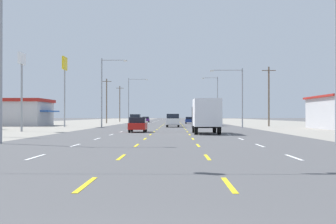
{
  "coord_description": "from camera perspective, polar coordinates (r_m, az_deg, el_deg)",
  "views": [
    {
      "loc": [
        0.43,
        -4.32,
        1.69
      ],
      "look_at": [
        -0.58,
        63.85,
        2.25
      ],
      "focal_mm": 49.54,
      "sensor_mm": 36.0,
      "label": 1
    }
  ],
  "objects": [
    {
      "name": "ground_plane",
      "position": [
        70.34,
        0.5,
        -1.85
      ],
      "size": [
        572.0,
        572.0,
        0.0
      ],
      "primitive_type": "plane",
      "color": "#4C4C4F"
    },
    {
      "name": "lot_apron_left",
      "position": [
        74.71,
        -18.86,
        -1.74
      ],
      "size": [
        28.0,
        440.0,
        0.01
      ],
      "primitive_type": "cube",
      "color": "gray",
      "rests_on": "ground"
    },
    {
      "name": "lot_apron_right",
      "position": [
        74.42,
        19.93,
        -1.74
      ],
      "size": [
        28.0,
        440.0,
        0.01
      ],
      "primitive_type": "cube",
      "color": "gray",
      "rests_on": "ground"
    },
    {
      "name": "lane_markings",
      "position": [
        108.83,
        0.62,
        -1.36
      ],
      "size": [
        10.64,
        227.6,
        0.01
      ],
      "color": "white",
      "rests_on": "ground"
    },
    {
      "name": "signal_span_wire",
      "position": [
        16.59,
        0.11,
        12.53
      ],
      "size": [
        26.76,
        0.53,
        9.43
      ],
      "color": "brown",
      "rests_on": "ground"
    },
    {
      "name": "box_truck_inner_right_nearest",
      "position": [
        43.67,
        4.69,
        -0.28
      ],
      "size": [
        2.4,
        7.2,
        3.23
      ],
      "color": "black",
      "rests_on": "ground"
    },
    {
      "name": "hatchback_inner_left_near",
      "position": [
        47.63,
        -3.73,
        -1.56
      ],
      "size": [
        1.72,
        3.9,
        1.54
      ],
      "color": "red",
      "rests_on": "ground"
    },
    {
      "name": "suv_center_turn_mid",
      "position": [
        69.54,
        0.6,
        -1.02
      ],
      "size": [
        1.98,
        4.9,
        1.98
      ],
      "color": "white",
      "rests_on": "ground"
    },
    {
      "name": "suv_far_right_midfar",
      "position": [
        78.73,
        5.69,
        -0.95
      ],
      "size": [
        1.98,
        4.9,
        1.98
      ],
      "color": "navy",
      "rests_on": "ground"
    },
    {
      "name": "suv_center_turn_far",
      "position": [
        84.98,
        0.56,
        -0.92
      ],
      "size": [
        1.98,
        4.9,
        1.98
      ],
      "color": "white",
      "rests_on": "ground"
    },
    {
      "name": "suv_far_left_farther",
      "position": [
        87.53,
        -4.02,
        -0.9
      ],
      "size": [
        1.98,
        4.9,
        1.98
      ],
      "color": "silver",
      "rests_on": "ground"
    },
    {
      "name": "sedan_inner_right_farthest",
      "position": [
        98.99,
        2.65,
        -1.01
      ],
      "size": [
        1.8,
        4.5,
        1.46
      ],
      "color": "navy",
      "rests_on": "ground"
    },
    {
      "name": "sedan_far_left_distant_a",
      "position": [
        122.03,
        -2.74,
        -0.91
      ],
      "size": [
        1.8,
        4.5,
        1.46
      ],
      "color": "#4C196B",
      "rests_on": "ground"
    },
    {
      "name": "storefront_left_row_2",
      "position": [
        82.68,
        -18.49,
        -0.03
      ],
      "size": [
        12.85,
        10.77,
        4.52
      ],
      "color": "#B2B2B7",
      "rests_on": "ground"
    },
    {
      "name": "pole_sign_left_row_1",
      "position": [
        52.39,
        -17.55,
        4.57
      ],
      "size": [
        0.24,
        2.0,
        8.47
      ],
      "color": "gray",
      "rests_on": "ground"
    },
    {
      "name": "pole_sign_left_row_2",
      "position": [
        72.49,
        -12.6,
        4.79
      ],
      "size": [
        0.24,
        2.57,
        10.68
      ],
      "color": "gray",
      "rests_on": "ground"
    },
    {
      "name": "streetlight_left_row_0",
      "position": [
        29.97,
        -18.98,
        7.53
      ],
      "size": [
        4.74,
        0.26,
        10.0
      ],
      "color": "gray",
      "rests_on": "ground"
    },
    {
      "name": "streetlight_right_row_0",
      "position": [
        29.63,
        18.95,
        6.95
      ],
      "size": [
        5.01,
        0.26,
        9.28
      ],
      "color": "gray",
      "rests_on": "ground"
    },
    {
      "name": "streetlight_left_row_1",
      "position": [
        67.61,
        -7.86,
        2.96
      ],
      "size": [
        3.8,
        0.26,
        10.0
      ],
      "color": "gray",
      "rests_on": "ground"
    },
    {
      "name": "streetlight_right_row_1",
      "position": [
        67.42,
        8.65,
        2.42
      ],
      "size": [
        4.75,
        0.26,
        8.53
      ],
      "color": "gray",
      "rests_on": "ground"
    },
    {
      "name": "streetlight_left_row_2",
      "position": [
        106.07,
        -4.64,
        1.85
      ],
      "size": [
        4.5,
        0.26,
        10.3
      ],
      "color": "gray",
      "rests_on": "ground"
    },
    {
      "name": "streetlight_right_row_2",
      "position": [
        106.01,
        5.93,
        1.88
      ],
      "size": [
        3.7,
        0.26,
        10.61
      ],
      "color": "gray",
      "rests_on": "ground"
    },
    {
      "name": "utility_pole_right_row_1",
      "position": [
        75.78,
        12.3,
        2.02
      ],
      "size": [
        2.2,
        0.26,
        9.55
      ],
      "color": "brown",
      "rests_on": "ground"
    },
    {
      "name": "utility_pole_left_row_2",
      "position": [
        104.97,
        -7.57,
        1.46
      ],
      "size": [
        2.2,
        0.26,
        10.03
      ],
      "color": "brown",
      "rests_on": "ground"
    },
    {
      "name": "utility_pole_left_row_3",
      "position": [
        133.33,
        -5.95,
        1.09
      ],
      "size": [
        2.2,
        0.26,
        10.22
      ],
      "color": "brown",
      "rests_on": "ground"
    }
  ]
}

